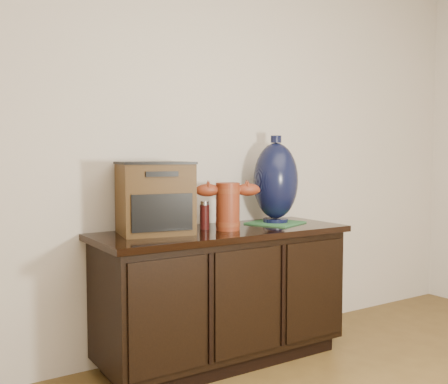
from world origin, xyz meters
TOP-DOWN VIEW (x-y plane):
  - sideboard at (0.00, 2.23)m, footprint 1.46×0.56m
  - terracotta_vessel at (0.01, 2.19)m, footprint 0.37×0.19m
  - tv_radio at (-0.38, 2.29)m, footprint 0.43×0.37m
  - green_mat at (0.42, 2.27)m, footprint 0.37×0.37m
  - lamp_base at (0.42, 2.27)m, footprint 0.35×0.35m
  - spray_can at (-0.08, 2.29)m, footprint 0.05×0.05m

SIDE VIEW (x-z plane):
  - sideboard at x=0.00m, z-range 0.01..0.76m
  - green_mat at x=0.42m, z-range 0.76..0.76m
  - spray_can at x=-0.08m, z-range 0.75..0.91m
  - terracotta_vessel at x=0.01m, z-range 0.77..1.04m
  - tv_radio at x=-0.38m, z-range 0.75..1.14m
  - lamp_base at x=0.42m, z-range 0.75..1.28m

